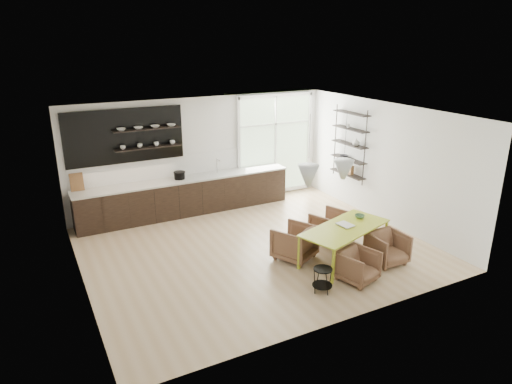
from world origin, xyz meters
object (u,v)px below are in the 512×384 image
object	(u,v)px
dining_table	(345,230)
armchair_front_left	(358,266)
wire_stool	(323,277)
armchair_front_right	(387,248)
armchair_back_right	(331,226)
armchair_back_left	(294,242)

from	to	relation	value
dining_table	armchair_front_left	size ratio (longest dim) A/B	3.26
dining_table	wire_stool	bearing A→B (deg)	-161.65
armchair_front_left	armchair_front_right	xyz separation A→B (m)	(0.99, 0.30, 0.02)
dining_table	armchair_back_right	xyz separation A→B (m)	(0.31, 0.87, -0.33)
armchair_front_right	wire_stool	world-z (taller)	armchair_front_right
armchair_back_left	wire_stool	bearing A→B (deg)	52.18
armchair_back_left	wire_stool	xyz separation A→B (m)	(-0.25, -1.34, -0.06)
dining_table	armchair_back_right	bearing A→B (deg)	52.53
dining_table	armchair_back_left	bearing A→B (deg)	129.93
armchair_front_right	wire_stool	bearing A→B (deg)	-169.55
armchair_back_left	wire_stool	size ratio (longest dim) A/B	1.69
armchair_back_left	armchair_front_left	xyz separation A→B (m)	(0.56, -1.32, -0.05)
armchair_front_left	wire_stool	world-z (taller)	armchair_front_left
armchair_front_left	wire_stool	bearing A→B (deg)	164.91
armchair_front_left	armchair_front_right	distance (m)	1.04
dining_table	armchair_front_right	bearing A→B (deg)	-53.18
armchair_front_right	dining_table	bearing A→B (deg)	145.37
armchair_back_left	armchair_front_left	size ratio (longest dim) A/B	1.17
armchair_back_left	armchair_back_right	world-z (taller)	armchair_back_left
armchair_front_left	wire_stool	xyz separation A→B (m)	(-0.81, -0.02, -0.01)
dining_table	armchair_front_right	distance (m)	0.93
dining_table	armchair_back_left	world-z (taller)	dining_table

